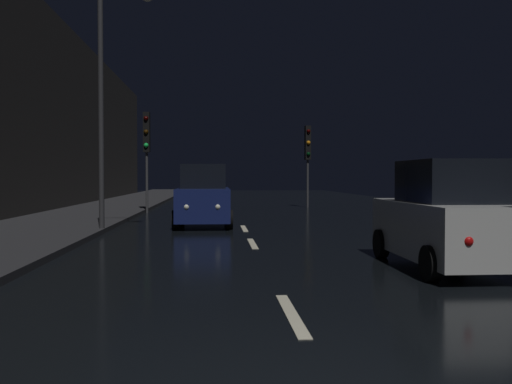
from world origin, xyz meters
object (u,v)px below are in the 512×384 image
object	(u,v)px
car_approaching_headlights	(204,198)
traffic_light_far_left	(147,140)
streetlamp_overhead	(116,71)
car_parked_right_near	(447,219)
traffic_light_far_right	(308,149)

from	to	relation	value
car_approaching_headlights	traffic_light_far_left	bearing A→B (deg)	-158.24
streetlamp_overhead	car_parked_right_near	distance (m)	10.96
traffic_light_far_right	car_parked_right_near	bearing A→B (deg)	-5.83
streetlamp_overhead	car_approaching_headlights	world-z (taller)	streetlamp_overhead
car_approaching_headlights	streetlamp_overhead	bearing A→B (deg)	-46.20
traffic_light_far_left	car_approaching_headlights	size ratio (longest dim) A/B	1.12
traffic_light_far_right	car_parked_right_near	size ratio (longest dim) A/B	1.13
car_approaching_headlights	traffic_light_far_right	bearing A→B (deg)	153.58
streetlamp_overhead	car_approaching_headlights	size ratio (longest dim) A/B	1.75
traffic_light_far_left	car_approaching_headlights	xyz separation A→B (m)	(2.84, -7.12, -2.49)
traffic_light_far_left	car_approaching_headlights	bearing A→B (deg)	23.33
traffic_light_far_right	streetlamp_overhead	size ratio (longest dim) A/B	0.61
traffic_light_far_left	car_parked_right_near	world-z (taller)	traffic_light_far_left
traffic_light_far_right	streetlamp_overhead	world-z (taller)	streetlamp_overhead
car_parked_right_near	streetlamp_overhead	bearing A→B (deg)	46.28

